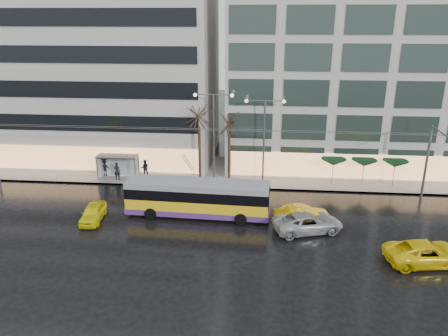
# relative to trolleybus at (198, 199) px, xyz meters

# --- Properties ---
(ground) EXTENTS (140.00, 140.00, 0.00)m
(ground) POSITION_rel_trolleybus_xyz_m (-1.50, -2.64, -1.53)
(ground) COLOR black
(ground) RESTS_ON ground
(sidewalk) EXTENTS (80.00, 10.00, 0.15)m
(sidewalk) POSITION_rel_trolleybus_xyz_m (0.50, 11.36, -1.45)
(sidewalk) COLOR gray
(sidewalk) RESTS_ON ground
(kerb) EXTENTS (80.00, 0.10, 0.15)m
(kerb) POSITION_rel_trolleybus_xyz_m (0.50, 6.41, -1.45)
(kerb) COLOR slate
(kerb) RESTS_ON ground
(building_left) EXTENTS (34.00, 14.00, 22.00)m
(building_left) POSITION_rel_trolleybus_xyz_m (-17.50, 16.36, 9.62)
(building_left) COLOR beige
(building_left) RESTS_ON sidewalk
(building_right) EXTENTS (32.00, 14.00, 25.00)m
(building_right) POSITION_rel_trolleybus_xyz_m (17.50, 16.36, 11.12)
(building_right) COLOR beige
(building_right) RESTS_ON sidewalk
(trolleybus) EXTENTS (12.27, 5.00, 5.64)m
(trolleybus) POSITION_rel_trolleybus_xyz_m (0.00, 0.00, 0.00)
(trolleybus) COLOR yellow
(trolleybus) RESTS_ON ground
(catenary) EXTENTS (42.24, 5.12, 7.00)m
(catenary) POSITION_rel_trolleybus_xyz_m (-0.50, 5.30, 2.73)
(catenary) COLOR #595B60
(catenary) RESTS_ON ground
(bus_shelter) EXTENTS (4.20, 1.60, 2.51)m
(bus_shelter) POSITION_rel_trolleybus_xyz_m (-9.88, 8.05, 0.43)
(bus_shelter) COLOR #595B60
(bus_shelter) RESTS_ON sidewalk
(street_lamp_near) EXTENTS (3.96, 0.36, 9.03)m
(street_lamp_near) POSITION_rel_trolleybus_xyz_m (0.50, 8.16, 4.46)
(street_lamp_near) COLOR #595B60
(street_lamp_near) RESTS_ON sidewalk
(street_lamp_far) EXTENTS (3.96, 0.36, 8.53)m
(street_lamp_far) POSITION_rel_trolleybus_xyz_m (5.50, 8.16, 4.19)
(street_lamp_far) COLOR #595B60
(street_lamp_far) RESTS_ON sidewalk
(tree_a) EXTENTS (3.20, 3.20, 8.40)m
(tree_a) POSITION_rel_trolleybus_xyz_m (-1.00, 8.36, 5.56)
(tree_a) COLOR black
(tree_a) RESTS_ON sidewalk
(tree_b) EXTENTS (3.20, 3.20, 7.70)m
(tree_b) POSITION_rel_trolleybus_xyz_m (2.00, 8.56, 4.87)
(tree_b) COLOR black
(tree_b) RESTS_ON sidewalk
(parasol_a) EXTENTS (2.50, 2.50, 2.65)m
(parasol_a) POSITION_rel_trolleybus_xyz_m (12.50, 8.36, 0.92)
(parasol_a) COLOR #595B60
(parasol_a) RESTS_ON sidewalk
(parasol_b) EXTENTS (2.50, 2.50, 2.65)m
(parasol_b) POSITION_rel_trolleybus_xyz_m (15.50, 8.36, 0.92)
(parasol_b) COLOR #595B60
(parasol_b) RESTS_ON sidewalk
(parasol_c) EXTENTS (2.50, 2.50, 2.65)m
(parasol_c) POSITION_rel_trolleybus_xyz_m (18.50, 8.36, 0.92)
(parasol_c) COLOR #595B60
(parasol_c) RESTS_ON sidewalk
(taxi_a) EXTENTS (1.97, 4.12, 1.36)m
(taxi_a) POSITION_rel_trolleybus_xyz_m (-8.62, -1.67, -0.85)
(taxi_a) COLOR #F0EB0C
(taxi_a) RESTS_ON ground
(taxi_b) EXTENTS (4.76, 2.31, 1.50)m
(taxi_b) POSITION_rel_trolleybus_xyz_m (8.83, -0.69, -0.78)
(taxi_b) COLOR yellow
(taxi_b) RESTS_ON ground
(taxi_c) EXTENTS (6.02, 3.48, 1.58)m
(taxi_c) POSITION_rel_trolleybus_xyz_m (16.88, -6.15, -0.74)
(taxi_c) COLOR yellow
(taxi_c) RESTS_ON ground
(sedan_silver) EXTENTS (6.03, 4.06, 1.54)m
(sedan_silver) POSITION_rel_trolleybus_xyz_m (9.15, -2.08, -0.76)
(sedan_silver) COLOR #A8A8AC
(sedan_silver) RESTS_ON ground
(pedestrian_a) EXTENTS (1.02, 1.04, 2.19)m
(pedestrian_a) POSITION_rel_trolleybus_xyz_m (-9.55, 7.54, 0.04)
(pedestrian_a) COLOR black
(pedestrian_a) RESTS_ON sidewalk
(pedestrian_b) EXTENTS (1.05, 0.92, 1.83)m
(pedestrian_b) POSITION_rel_trolleybus_xyz_m (-6.96, 8.84, -0.46)
(pedestrian_b) COLOR black
(pedestrian_b) RESTS_ON sidewalk
(pedestrian_c) EXTENTS (1.23, 0.92, 2.11)m
(pedestrian_c) POSITION_rel_trolleybus_xyz_m (-11.21, 8.63, -0.26)
(pedestrian_c) COLOR black
(pedestrian_c) RESTS_ON sidewalk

